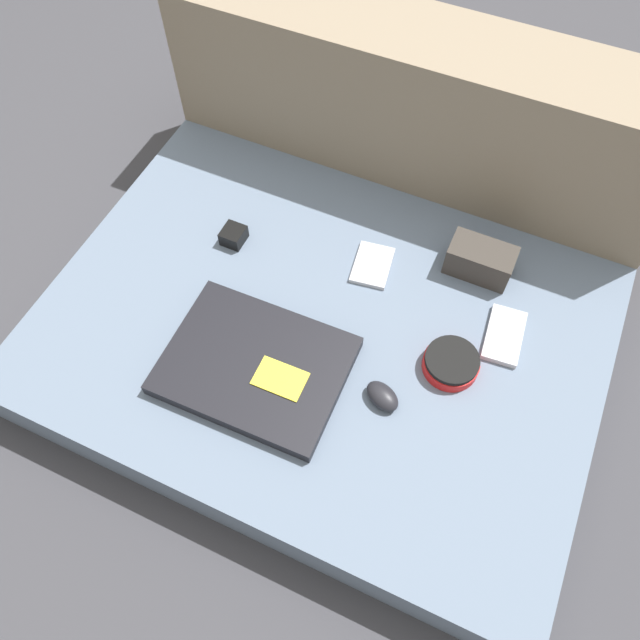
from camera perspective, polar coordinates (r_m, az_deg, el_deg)
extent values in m
plane|color=#38383D|center=(1.29, 0.00, -3.14)|extent=(8.00, 8.00, 0.00)
cube|color=slate|center=(1.24, 0.00, -1.88)|extent=(1.05, 0.77, 0.12)
cube|color=#7F705B|center=(1.41, 8.59, 17.26)|extent=(1.05, 0.20, 0.43)
cube|color=black|center=(1.14, -5.93, -4.15)|extent=(0.33, 0.25, 0.03)
cube|color=yellow|center=(1.10, -3.66, -5.36)|extent=(0.09, 0.06, 0.00)
ellipsoid|color=black|center=(1.11, 5.72, -6.94)|extent=(0.08, 0.07, 0.03)
cylinder|color=red|center=(1.16, 11.86, -3.98)|extent=(0.10, 0.10, 0.02)
cylinder|color=black|center=(1.14, 12.00, -3.61)|extent=(0.10, 0.10, 0.01)
cube|color=#B7B7BC|center=(1.26, 4.81, 5.03)|extent=(0.09, 0.11, 0.01)
cube|color=#B7B7BC|center=(1.22, 16.49, -1.37)|extent=(0.08, 0.13, 0.01)
cube|color=#38332D|center=(1.27, 14.43, 5.32)|extent=(0.13, 0.07, 0.07)
cube|color=black|center=(1.30, -7.91, 7.66)|extent=(0.04, 0.05, 0.03)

